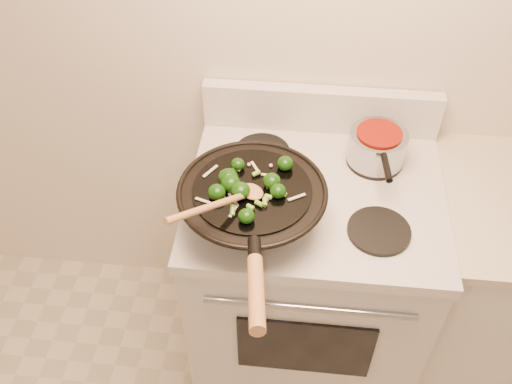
# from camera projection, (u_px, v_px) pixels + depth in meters

# --- Properties ---
(stove) EXTENTS (0.78, 0.67, 1.08)m
(stove) POSITION_uv_depth(u_px,v_px,m) (307.00, 277.00, 2.05)
(stove) COLOR silver
(stove) RESTS_ON ground
(wok) EXTENTS (0.41, 0.68, 0.21)m
(wok) POSITION_uv_depth(u_px,v_px,m) (252.00, 204.00, 1.58)
(wok) COLOR black
(wok) RESTS_ON stove
(stirfry) EXTENTS (0.29, 0.25, 0.05)m
(stirfry) POSITION_uv_depth(u_px,v_px,m) (246.00, 185.00, 1.53)
(stirfry) COLOR #0F3408
(stirfry) RESTS_ON wok
(wooden_spoon) EXTENTS (0.23, 0.27, 0.13)m
(wooden_spoon) POSITION_uv_depth(u_px,v_px,m) (229.00, 200.00, 1.46)
(wooden_spoon) COLOR #AA7042
(wooden_spoon) RESTS_ON wok
(saucepan) EXTENTS (0.18, 0.29, 0.11)m
(saucepan) POSITION_uv_depth(u_px,v_px,m) (377.00, 146.00, 1.78)
(saucepan) COLOR #999DA2
(saucepan) RESTS_ON stove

